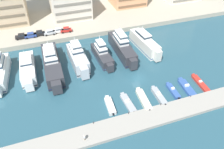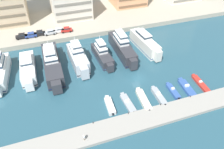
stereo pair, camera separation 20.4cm
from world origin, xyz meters
name	(u,v)px [view 1 (the left image)]	position (x,y,z in m)	size (l,w,h in m)	color
ground_plane	(137,78)	(0.00, 0.00, 0.00)	(400.00, 400.00, 0.00)	#285160
quay_promenade	(86,0)	(0.00, 62.31, 0.89)	(180.00, 70.00, 1.79)	#ADA38E
pier_dock	(162,114)	(0.00, -14.71, 0.44)	(120.00, 5.52, 0.87)	#9E998E
yacht_white_left	(28,68)	(-29.83, 12.73, 2.01)	(4.21, 16.85, 6.68)	white
yacht_charcoal_mid_left	(52,63)	(-22.76, 12.35, 2.47)	(5.01, 22.73, 8.43)	#333338
yacht_silver_center_left	(78,58)	(-14.81, 12.23, 2.72)	(4.82, 16.12, 8.98)	silver
yacht_charcoal_center	(102,54)	(-6.92, 12.53, 2.18)	(4.40, 14.97, 7.96)	#333338
yacht_charcoal_center_right	(122,47)	(0.43, 13.80, 2.64)	(4.05, 19.97, 8.87)	#333338
yacht_ivory_mid_right	(145,43)	(8.76, 13.76, 2.48)	(5.03, 17.70, 7.68)	silver
motorboat_white_far_left	(110,105)	(-11.14, -7.93, 0.56)	(2.09, 6.52, 1.50)	white
motorboat_grey_left	(128,103)	(-6.42, -8.40, 0.38)	(2.20, 7.55, 1.20)	#9EA3A8
motorboat_cream_mid_left	(144,99)	(-2.16, -8.74, 0.52)	(2.40, 8.57, 1.55)	beige
motorboat_grey_center_left	(159,96)	(2.19, -8.93, 0.56)	(1.73, 7.36, 1.65)	#9EA3A8
motorboat_blue_center	(173,91)	(6.89, -8.33, 0.44)	(1.79, 6.61, 1.33)	#33569E
motorboat_blue_center_right	(187,88)	(11.20, -8.57, 0.41)	(2.71, 8.41, 1.38)	#33569E
motorboat_red_mid_right	(201,84)	(15.93, -8.36, 0.38)	(2.10, 8.58, 1.12)	red
car_black_far_left	(21,36)	(-31.06, 31.81, 2.76)	(4.15, 2.03, 1.80)	black
car_blue_left	(31,35)	(-27.92, 31.59, 2.76)	(4.11, 1.94, 1.80)	#28428E
car_black_mid_left	(39,33)	(-24.85, 32.02, 2.76)	(4.14, 1.99, 1.80)	black
car_silver_center_left	(50,32)	(-21.14, 31.52, 2.76)	(4.11, 1.93, 1.80)	#B7BCC1
car_white_center	(58,30)	(-17.90, 32.00, 2.76)	(4.20, 2.13, 1.80)	white
car_red_center_right	(66,30)	(-15.12, 31.50, 2.76)	(4.19, 2.11, 1.80)	red
pedestrian_near_edge	(84,137)	(-19.54, -15.84, 1.91)	(0.38, 0.64, 1.75)	#7A6B56
bollard_west	(93,122)	(-16.61, -12.20, 1.20)	(0.20, 0.20, 0.61)	#2D2D33
bollard_west_mid	(129,113)	(-7.84, -12.20, 1.20)	(0.20, 0.20, 0.61)	#2D2D33
bollard_east_mid	(161,104)	(0.93, -12.20, 1.20)	(0.20, 0.20, 0.61)	#2D2D33
bollard_east	(191,96)	(9.70, -12.20, 1.20)	(0.20, 0.20, 0.61)	#2D2D33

